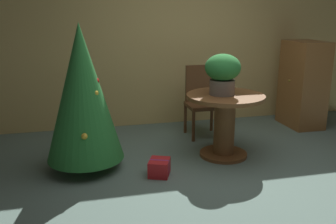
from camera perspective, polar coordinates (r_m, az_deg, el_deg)
ground_plane at (r=4.16m, az=9.64°, el=-9.76°), size 6.60×6.60×0.00m
back_wall_panel at (r=5.87m, az=1.60°, el=10.89°), size 6.00×0.10×2.60m
round_dining_table at (r=4.58m, az=8.59°, el=-0.87°), size 0.93×0.93×0.77m
flower_vase at (r=4.46m, az=8.30°, el=6.08°), size 0.42×0.42×0.48m
wooden_chair_far at (r=5.35m, az=5.11°, el=2.18°), size 0.45×0.44×0.99m
holiday_tree at (r=4.16m, az=-12.84°, el=2.83°), size 0.85×0.85×1.63m
gift_box_red at (r=4.13m, az=-1.33°, el=-8.42°), size 0.29×0.31×0.18m
wooden_cabinet at (r=6.09m, az=19.81°, el=3.98°), size 0.49×0.69×1.30m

